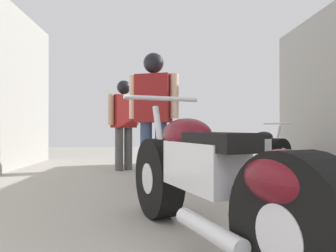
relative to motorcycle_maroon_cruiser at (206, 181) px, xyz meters
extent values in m
plane|color=#9E998E|center=(0.03, 1.55, -0.44)|extent=(18.24, 18.24, 0.00)
cylinder|color=black|center=(-0.28, 0.76, -0.10)|extent=(0.41, 0.70, 0.67)
cylinder|color=silver|center=(-0.28, 0.76, -0.10)|extent=(0.28, 0.31, 0.26)
cylinder|color=black|center=(0.25, -0.67, -0.10)|extent=(0.41, 0.70, 0.67)
cylinder|color=silver|center=(0.25, -0.67, -0.10)|extent=(0.28, 0.31, 0.26)
cube|color=silver|center=(-0.01, 0.05, 0.09)|extent=(0.47, 0.72, 0.29)
ellipsoid|color=#5B0F19|center=(-0.09, 0.26, 0.28)|extent=(0.45, 0.61, 0.23)
cube|color=black|center=(0.05, -0.13, 0.25)|extent=(0.39, 0.55, 0.10)
ellipsoid|color=#5B0F19|center=(0.23, -0.62, 0.11)|extent=(0.42, 0.53, 0.25)
cylinder|color=silver|center=(-0.26, 0.72, 0.21)|extent=(0.14, 0.27, 0.61)
cylinder|color=silver|center=(-0.25, 0.68, 0.57)|extent=(0.62, 0.26, 0.04)
cylinder|color=silver|center=(-0.04, -0.30, -0.20)|extent=(0.29, 0.57, 0.09)
cylinder|color=black|center=(2.09, 3.91, -0.15)|extent=(0.59, 0.49, 0.57)
cylinder|color=silver|center=(2.09, 3.91, -0.15)|extent=(0.30, 0.30, 0.22)
cylinder|color=black|center=(1.01, 3.21, -0.15)|extent=(0.59, 0.49, 0.57)
cylinder|color=silver|center=(1.01, 3.21, -0.15)|extent=(0.30, 0.30, 0.22)
cube|color=silver|center=(1.55, 3.56, 0.01)|extent=(0.59, 0.49, 0.25)
ellipsoid|color=black|center=(1.72, 3.67, 0.17)|extent=(0.51, 0.44, 0.20)
cube|color=black|center=(1.42, 3.47, 0.14)|extent=(0.46, 0.40, 0.09)
ellipsoid|color=black|center=(1.05, 3.23, 0.02)|extent=(0.45, 0.41, 0.21)
cylinder|color=silver|center=(2.06, 3.89, 0.11)|extent=(0.21, 0.16, 0.52)
cylinder|color=silver|center=(2.03, 3.87, 0.41)|extent=(0.33, 0.48, 0.03)
cylinder|color=silver|center=(1.26, 3.52, -0.24)|extent=(0.45, 0.33, 0.08)
cylinder|color=#4C4C4C|center=(-0.77, 3.81, -0.05)|extent=(0.21, 0.21, 0.77)
cylinder|color=#4C4C4C|center=(-0.92, 3.70, -0.05)|extent=(0.21, 0.21, 0.77)
cube|color=maroon|center=(-0.84, 3.75, 0.63)|extent=(0.48, 0.44, 0.59)
cylinder|color=tan|center=(-0.63, 3.92, 0.65)|extent=(0.15, 0.15, 0.54)
cylinder|color=tan|center=(-1.05, 3.59, 0.65)|extent=(0.15, 0.15, 0.54)
sphere|color=black|center=(-0.84, 3.75, 1.05)|extent=(0.21, 0.21, 0.21)
sphere|color=black|center=(-0.84, 3.75, 1.07)|extent=(0.25, 0.25, 0.25)
cylinder|color=#384766|center=(-0.41, 2.30, -0.02)|extent=(0.20, 0.20, 0.84)
cylinder|color=#384766|center=(-0.21, 2.23, -0.02)|extent=(0.20, 0.20, 0.84)
cube|color=maroon|center=(-0.31, 2.26, 0.72)|extent=(0.52, 0.38, 0.64)
cylinder|color=beige|center=(-0.58, 2.35, 0.75)|extent=(0.14, 0.14, 0.59)
cylinder|color=beige|center=(-0.04, 2.17, 0.75)|extent=(0.14, 0.14, 0.59)
sphere|color=black|center=(-0.31, 2.26, 1.18)|extent=(0.23, 0.23, 0.23)
sphere|color=black|center=(-0.31, 2.26, 1.20)|extent=(0.27, 0.27, 0.27)
camera|label=1|loc=(-0.33, -1.88, 0.32)|focal=33.02mm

